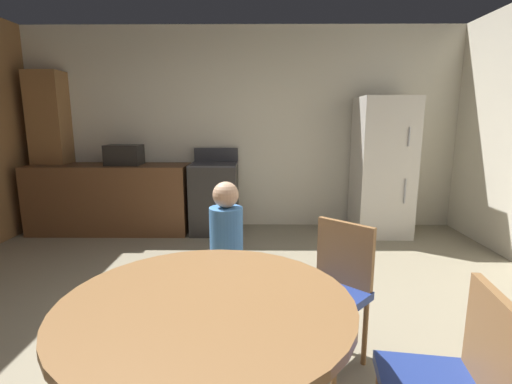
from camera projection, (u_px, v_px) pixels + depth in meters
The scene contains 11 objects.
ground_plane at pixel (223, 353), 2.40m from camera, with size 14.00×14.00×0.00m, color gray.
wall_back at pixel (243, 129), 5.16m from camera, with size 6.15×0.12×2.70m, color silver.
kitchen_counter at pixel (111, 198), 4.95m from camera, with size 2.06×0.60×0.90m, color brown.
pantry_column at pixel (53, 152), 5.02m from camera, with size 0.44×0.36×2.10m, color olive.
oven_range at pixel (215, 197), 4.94m from camera, with size 0.60×0.60×1.10m.
refrigerator at pixel (382, 167), 4.79m from camera, with size 0.68×0.68×1.76m.
microwave at pixel (124, 155), 4.84m from camera, with size 0.44×0.32×0.26m, color black.
dining_table at pixel (208, 335), 1.54m from camera, with size 1.20×1.20×0.76m.
chair_east at pixel (454, 382), 1.42m from camera, with size 0.45×0.45×0.87m.
chair_northeast at pixel (333, 285), 2.25m from camera, with size 0.57×0.57×0.87m.
person_child at pixel (227, 257), 2.48m from camera, with size 0.22×0.22×1.09m.
Camera 1 is at (0.23, -2.16, 1.48)m, focal length 26.16 mm.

